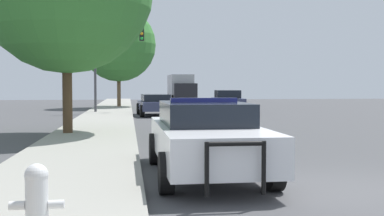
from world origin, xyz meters
TOP-DOWN VIEW (x-y plane):
  - ground_plane at (0.00, 0.00)m, footprint 110.00×110.00m
  - sidewalk_left at (-5.10, 0.00)m, footprint 3.00×110.00m
  - police_car at (-2.31, 1.74)m, footprint 2.13×5.21m
  - fire_hydrant at (-4.81, -2.65)m, footprint 0.56×0.25m
  - traffic_light at (-4.77, 23.68)m, footprint 3.22×0.35m
  - car_background_oncoming at (2.72, 23.62)m, footprint 2.25×4.59m
  - car_background_midblock at (-2.25, 21.17)m, footprint 2.19×4.63m
  - box_truck at (1.85, 44.29)m, footprint 2.63×7.91m
  - tree_sidewalk_far at (-4.61, 31.39)m, footprint 5.98×5.98m

SIDE VIEW (x-z plane):
  - ground_plane at x=0.00m, z-range 0.00..0.00m
  - sidewalk_left at x=-5.10m, z-range 0.00..0.13m
  - fire_hydrant at x=-4.81m, z-range 0.16..1.02m
  - car_background_midblock at x=-2.25m, z-range 0.06..1.36m
  - police_car at x=-2.31m, z-range 0.01..1.58m
  - car_background_oncoming at x=2.72m, z-range 0.04..1.55m
  - box_truck at x=1.85m, z-range 0.10..3.10m
  - traffic_light at x=-4.77m, z-range 1.23..6.87m
  - tree_sidewalk_far at x=-4.61m, z-range 1.13..9.12m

